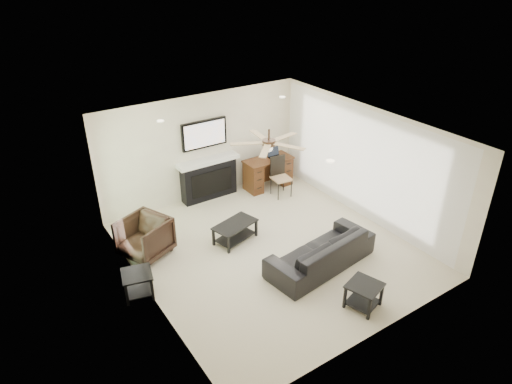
# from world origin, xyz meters

# --- Properties ---
(room_shell) EXTENTS (5.50, 5.54, 2.52)m
(room_shell) POSITION_xyz_m (0.19, 0.08, 1.68)
(room_shell) COLOR beige
(room_shell) RESTS_ON ground
(sofa) EXTENTS (2.29, 1.13, 0.64)m
(sofa) POSITION_xyz_m (0.49, -0.94, 0.32)
(sofa) COLOR black
(sofa) RESTS_ON ground
(armchair) EXTENTS (1.13, 1.11, 0.79)m
(armchair) POSITION_xyz_m (-2.11, 1.21, 0.39)
(armchair) COLOR black
(armchair) RESTS_ON ground
(coffee_table) EXTENTS (1.00, 0.72, 0.40)m
(coffee_table) POSITION_xyz_m (-0.41, 0.66, 0.20)
(coffee_table) COLOR black
(coffee_table) RESTS_ON ground
(end_table_near) EXTENTS (0.65, 0.65, 0.45)m
(end_table_near) POSITION_xyz_m (0.34, -2.19, 0.23)
(end_table_near) COLOR black
(end_table_near) RESTS_ON ground
(end_table_left) EXTENTS (0.61, 0.61, 0.45)m
(end_table_left) POSITION_xyz_m (-2.66, 0.16, 0.23)
(end_table_left) COLOR black
(end_table_left) RESTS_ON ground
(fireplace_unit) EXTENTS (1.52, 0.34, 1.91)m
(fireplace_unit) POSITION_xyz_m (0.04, 2.58, 0.95)
(fireplace_unit) COLOR black
(fireplace_unit) RESTS_ON ground
(desk) EXTENTS (1.22, 0.56, 0.76)m
(desk) POSITION_xyz_m (1.53, 2.27, 0.38)
(desk) COLOR #361C0D
(desk) RESTS_ON ground
(desk_chair) EXTENTS (0.46, 0.48, 0.97)m
(desk_chair) POSITION_xyz_m (1.53, 1.72, 0.48)
(desk_chair) COLOR black
(desk_chair) RESTS_ON ground
(laptop) EXTENTS (0.33, 0.24, 0.23)m
(laptop) POSITION_xyz_m (1.73, 2.25, 0.88)
(laptop) COLOR black
(laptop) RESTS_ON desk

